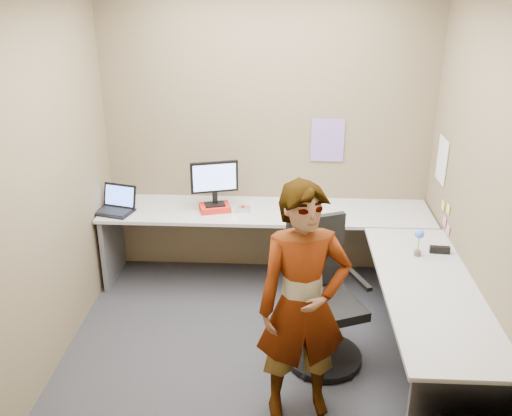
# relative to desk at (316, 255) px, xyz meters

# --- Properties ---
(ground) EXTENTS (3.00, 3.00, 0.00)m
(ground) POSITION_rel_desk_xyz_m (-0.44, -0.39, -0.59)
(ground) COLOR #29292E
(ground) RESTS_ON ground
(wall_back) EXTENTS (3.00, 0.00, 3.00)m
(wall_back) POSITION_rel_desk_xyz_m (-0.44, 0.91, 0.76)
(wall_back) COLOR brown
(wall_back) RESTS_ON ground
(wall_right) EXTENTS (0.00, 2.70, 2.70)m
(wall_right) POSITION_rel_desk_xyz_m (1.06, -0.39, 0.76)
(wall_right) COLOR brown
(wall_right) RESTS_ON ground
(wall_left) EXTENTS (0.00, 2.70, 2.70)m
(wall_left) POSITION_rel_desk_xyz_m (-1.94, -0.39, 0.76)
(wall_left) COLOR brown
(wall_left) RESTS_ON ground
(desk) EXTENTS (2.98, 2.58, 0.73)m
(desk) POSITION_rel_desk_xyz_m (0.00, 0.00, 0.00)
(desk) COLOR #B2B2B2
(desk) RESTS_ON ground
(paper_ream) EXTENTS (0.31, 0.26, 0.05)m
(paper_ream) POSITION_rel_desk_xyz_m (-0.89, 0.55, 0.17)
(paper_ream) COLOR red
(paper_ream) RESTS_ON desk
(monitor) EXTENTS (0.42, 0.17, 0.40)m
(monitor) POSITION_rel_desk_xyz_m (-0.89, 0.57, 0.43)
(monitor) COLOR black
(monitor) RESTS_ON paper_ream
(laptop) EXTENTS (0.38, 0.34, 0.23)m
(laptop) POSITION_rel_desk_xyz_m (-1.77, 0.50, 0.20)
(laptop) COLOR black
(laptop) RESTS_ON desk
(trackball_mouse) EXTENTS (0.12, 0.08, 0.07)m
(trackball_mouse) POSITION_rel_desk_xyz_m (-0.64, 0.54, 0.17)
(trackball_mouse) COLOR #B7B7BC
(trackball_mouse) RESTS_ON desk
(origami) EXTENTS (0.10, 0.10, 0.06)m
(origami) POSITION_rel_desk_xyz_m (-0.70, 0.36, 0.17)
(origami) COLOR white
(origami) RESTS_ON desk
(stapler) EXTENTS (0.15, 0.05, 0.05)m
(stapler) POSITION_rel_desk_xyz_m (0.93, -0.19, 0.17)
(stapler) COLOR black
(stapler) RESTS_ON desk
(flower) EXTENTS (0.07, 0.07, 0.22)m
(flower) POSITION_rel_desk_xyz_m (0.75, -0.24, 0.28)
(flower) COLOR brown
(flower) RESTS_ON desk
(calendar_purple) EXTENTS (0.30, 0.01, 0.40)m
(calendar_purple) POSITION_rel_desk_xyz_m (0.11, 0.90, 0.71)
(calendar_purple) COLOR #846BB7
(calendar_purple) RESTS_ON wall_back
(calendar_white) EXTENTS (0.01, 0.28, 0.38)m
(calendar_white) POSITION_rel_desk_xyz_m (1.05, 0.51, 0.66)
(calendar_white) COLOR white
(calendar_white) RESTS_ON wall_right
(sticky_note_a) EXTENTS (0.01, 0.07, 0.07)m
(sticky_note_a) POSITION_rel_desk_xyz_m (1.05, 0.16, 0.36)
(sticky_note_a) COLOR #F2E059
(sticky_note_a) RESTS_ON wall_right
(sticky_note_b) EXTENTS (0.01, 0.07, 0.07)m
(sticky_note_b) POSITION_rel_desk_xyz_m (1.05, 0.21, 0.23)
(sticky_note_b) COLOR pink
(sticky_note_b) RESTS_ON wall_right
(sticky_note_c) EXTENTS (0.01, 0.07, 0.07)m
(sticky_note_c) POSITION_rel_desk_xyz_m (1.05, 0.09, 0.21)
(sticky_note_c) COLOR pink
(sticky_note_c) RESTS_ON wall_right
(sticky_note_d) EXTENTS (0.01, 0.07, 0.07)m
(sticky_note_d) POSITION_rel_desk_xyz_m (1.05, 0.31, 0.33)
(sticky_note_d) COLOR #F2E059
(sticky_note_d) RESTS_ON wall_right
(office_chair) EXTENTS (0.63, 0.63, 1.08)m
(office_chair) POSITION_rel_desk_xyz_m (0.02, -0.53, -0.15)
(office_chair) COLOR black
(office_chair) RESTS_ON ground
(person) EXTENTS (0.65, 0.49, 1.61)m
(person) POSITION_rel_desk_xyz_m (-0.14, -1.10, 0.22)
(person) COLOR #999399
(person) RESTS_ON ground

